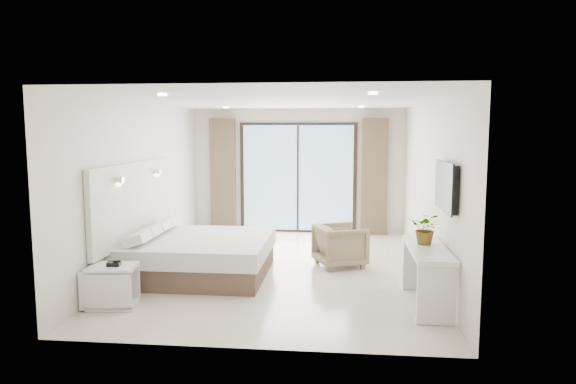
% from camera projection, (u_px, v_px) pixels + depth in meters
% --- Properties ---
extents(ground, '(6.20, 6.20, 0.00)m').
position_uv_depth(ground, '(282.00, 269.00, 8.36)').
color(ground, beige).
rests_on(ground, ground).
extents(room_shell, '(4.62, 6.22, 2.72)m').
position_uv_depth(room_shell, '(275.00, 169.00, 8.85)').
color(room_shell, silver).
rests_on(room_shell, ground).
extents(bed, '(2.12, 2.02, 0.73)m').
position_uv_depth(bed, '(199.00, 255.00, 7.96)').
color(bed, brown).
rests_on(bed, ground).
extents(nightstand, '(0.64, 0.56, 0.53)m').
position_uv_depth(nightstand, '(113.00, 286.00, 6.55)').
color(nightstand, silver).
rests_on(nightstand, ground).
extents(phone, '(0.17, 0.14, 0.05)m').
position_uv_depth(phone, '(114.00, 264.00, 6.51)').
color(phone, black).
rests_on(phone, nightstand).
extents(console_desk, '(0.46, 1.47, 0.77)m').
position_uv_depth(console_desk, '(427.00, 264.00, 6.53)').
color(console_desk, silver).
rests_on(console_desk, ground).
extents(plant, '(0.47, 0.50, 0.32)m').
position_uv_depth(plant, '(426.00, 232.00, 6.65)').
color(plant, '#33662D').
rests_on(plant, console_desk).
extents(armchair, '(0.92, 0.95, 0.76)m').
position_uv_depth(armchair, '(340.00, 243.00, 8.50)').
color(armchair, '#9B8465').
rests_on(armchair, ground).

